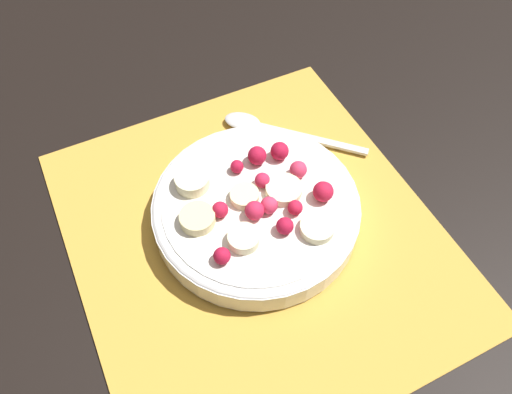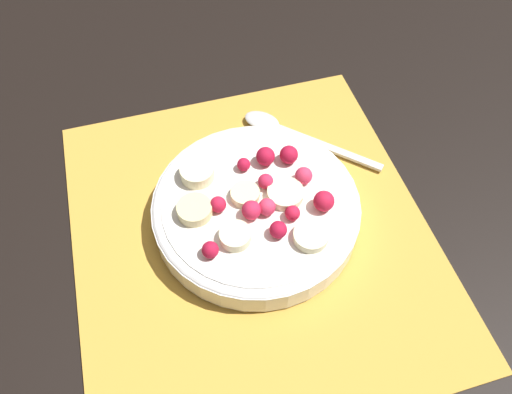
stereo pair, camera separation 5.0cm
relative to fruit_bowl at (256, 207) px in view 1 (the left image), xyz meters
The scene contains 4 objects.
ground_plane 0.03m from the fruit_bowl, 30.20° to the right, with size 3.00×3.00×0.00m, color black.
placemat 0.03m from the fruit_bowl, 30.20° to the right, with size 0.41×0.37×0.01m.
fruit_bowl is the anchor object (origin of this frame).
spoon 0.13m from the fruit_bowl, 149.26° to the left, with size 0.14×0.14×0.01m.
Camera 1 is at (0.25, -0.12, 0.45)m, focal length 35.00 mm.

